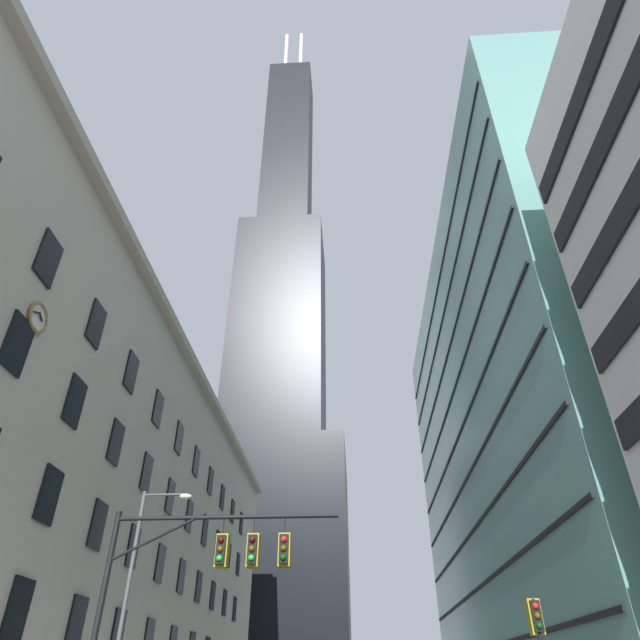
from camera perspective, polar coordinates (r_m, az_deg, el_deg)
station_building at (r=44.88m, az=-23.00°, el=-18.51°), size 13.75×63.21×23.53m
dark_skyscraper at (r=111.19m, az=-4.48°, el=-6.59°), size 26.79×26.79×183.39m
glass_office_midrise at (r=54.28m, az=24.49°, el=-10.73°), size 19.71×50.63×40.79m
traffic_signal_mast at (r=19.82m, az=-11.40°, el=-24.01°), size 7.77×0.63×6.58m
traffic_light_near_right at (r=21.26m, az=21.75°, el=-27.53°), size 0.40×0.63×3.95m
street_lamppost at (r=26.22m, az=-18.69°, el=-24.42°), size 2.27×0.32×8.87m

